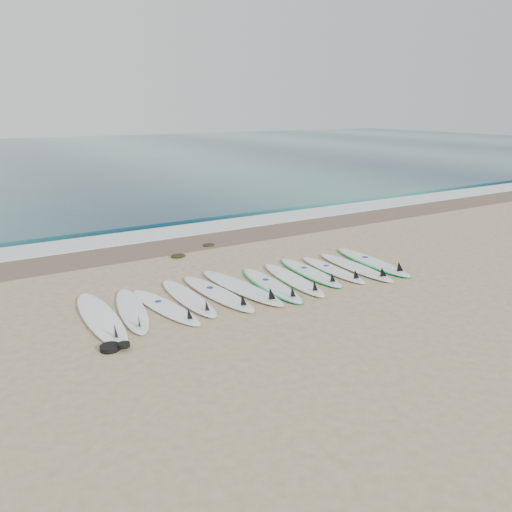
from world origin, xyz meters
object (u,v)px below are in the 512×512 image
surfboard_6 (272,285)px  leash_coil (113,347)px  surfboard_11 (373,262)px  surfboard_0 (102,318)px

surfboard_6 → leash_coil: surfboard_6 is taller
surfboard_11 → surfboard_6: bearing=-173.7°
leash_coil → surfboard_6: bearing=16.6°
surfboard_0 → surfboard_6: bearing=-0.8°
surfboard_0 → leash_coil: size_ratio=6.17×
surfboard_0 → surfboard_6: (3.64, -0.09, -0.02)m
surfboard_6 → leash_coil: 3.94m
surfboard_6 → leash_coil: size_ratio=5.47×
surfboard_0 → leash_coil: bearing=-95.7°
surfboard_11 → leash_coil: 6.93m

